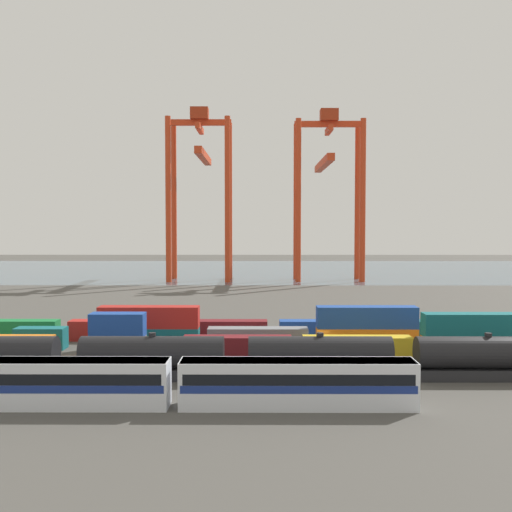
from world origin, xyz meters
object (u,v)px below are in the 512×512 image
passenger_train (174,381)px  gantry_crane_west (201,176)px  shipping_container_14 (116,330)px  gantry_crane_central (328,178)px  freight_tank_row (320,357)px  shipping_container_7 (41,338)px  shipping_container_4 (357,348)px  shipping_container_3 (237,348)px  shipping_container_17 (431,330)px  shipping_container_13 (12,330)px

passenger_train → gantry_crane_west: gantry_crane_west is taller
shipping_container_14 → gantry_crane_central: bearing=67.9°
freight_tank_row → shipping_container_7: size_ratio=13.10×
passenger_train → gantry_crane_central: gantry_crane_central is taller
passenger_train → shipping_container_4: bearing=45.7°
passenger_train → shipping_container_7: 31.16m
passenger_train → gantry_crane_west: 125.69m
shipping_container_3 → gantry_crane_central: bearing=78.4°
shipping_container_17 → gantry_crane_central: bearing=92.1°
shipping_container_7 → gantry_crane_west: bearing=84.0°
freight_tank_row → shipping_container_13: 43.55m
passenger_train → gantry_crane_west: size_ratio=0.84×
shipping_container_7 → gantry_crane_west: (10.28, 98.26, 27.45)m
shipping_container_3 → gantry_crane_central: (21.45, 104.72, 26.98)m
freight_tank_row → passenger_train: bearing=-143.9°
shipping_container_3 → shipping_container_4: 13.38m
shipping_container_3 → shipping_container_14: (-16.26, 11.73, 0.00)m
passenger_train → gantry_crane_west: (-9.28, 122.49, 26.61)m
shipping_container_4 → shipping_container_13: size_ratio=1.00×
passenger_train → shipping_container_14: size_ratio=3.27×
shipping_container_3 → shipping_container_14: size_ratio=1.00×
shipping_container_13 → shipping_container_14: (13.70, 0.00, 0.00)m
shipping_container_4 → shipping_container_13: (-43.34, 11.73, 0.00)m
shipping_container_3 → passenger_train: bearing=-103.9°
shipping_container_4 → gantry_crane_west: bearing=104.6°
passenger_train → shipping_container_14: (-11.72, 30.10, -0.84)m
shipping_container_3 → shipping_container_7: size_ratio=2.00×
shipping_container_3 → shipping_container_13: (-29.96, 11.73, 0.00)m
freight_tank_row → shipping_container_17: bearing=51.5°
passenger_train → freight_tank_row: size_ratio=0.50×
shipping_container_13 → gantry_crane_central: bearing=61.1°
shipping_container_14 → gantry_crane_central: size_ratio=0.26×
shipping_container_4 → shipping_container_13: bearing=164.9°
gantry_crane_west → gantry_crane_central: size_ratio=1.01×
shipping_container_4 → freight_tank_row: bearing=-119.3°
gantry_crane_west → shipping_container_3: bearing=-82.4°
passenger_train → shipping_container_3: 18.94m
passenger_train → shipping_container_4: 25.67m
freight_tank_row → shipping_container_4: size_ratio=6.54×
shipping_container_4 → shipping_container_17: same height
shipping_container_13 → gantry_crane_west: 97.73m
shipping_container_14 → gantry_crane_west: (2.44, 92.39, 27.45)m
shipping_container_3 → gantry_crane_west: (-13.81, 104.12, 27.45)m
gantry_crane_central → shipping_container_14: bearing=-112.1°
shipping_container_14 → shipping_container_17: size_ratio=2.00×
passenger_train → shipping_container_14: bearing=111.3°
gantry_crane_west → gantry_crane_central: bearing=1.0°
shipping_container_7 → shipping_container_3: bearing=-13.7°
freight_tank_row → shipping_container_14: size_ratio=6.54×
gantry_crane_central → freight_tank_row: bearing=-96.6°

